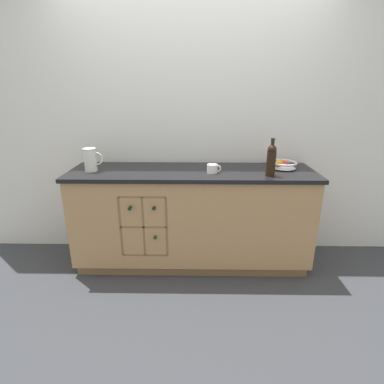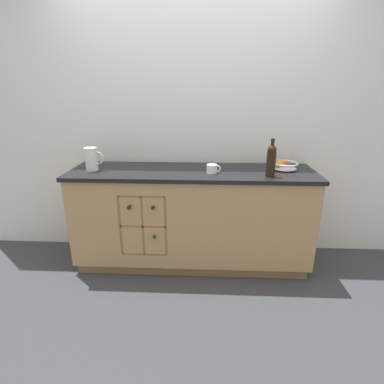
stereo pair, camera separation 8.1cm
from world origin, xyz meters
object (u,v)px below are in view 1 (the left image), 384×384
at_px(standing_wine_bottle, 271,159).
at_px(white_pitcher, 91,159).
at_px(fruit_bowl, 283,164).
at_px(ceramic_mug, 213,169).

bearing_deg(standing_wine_bottle, white_pitcher, 175.34).
bearing_deg(fruit_bowl, white_pitcher, -176.14).
height_order(fruit_bowl, ceramic_mug, fruit_bowl).
distance_m(fruit_bowl, standing_wine_bottle, 0.31).
distance_m(white_pitcher, ceramic_mug, 1.07).
bearing_deg(ceramic_mug, standing_wine_bottle, -9.76).
relative_size(fruit_bowl, ceramic_mug, 1.99).
xyz_separation_m(fruit_bowl, standing_wine_bottle, (-0.17, -0.24, 0.10)).
bearing_deg(white_pitcher, fruit_bowl, 3.86).
bearing_deg(standing_wine_bottle, ceramic_mug, 170.24).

